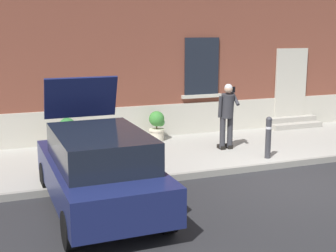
{
  "coord_description": "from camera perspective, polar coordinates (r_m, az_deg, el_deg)",
  "views": [
    {
      "loc": [
        -5.94,
        -8.22,
        3.27
      ],
      "look_at": [
        -2.22,
        1.6,
        1.1
      ],
      "focal_mm": 49.86,
      "sensor_mm": 36.0,
      "label": 1
    }
  ],
  "objects": [
    {
      "name": "ground_plane",
      "position": [
        10.66,
        14.46,
        -6.58
      ],
      "size": [
        80.0,
        80.0,
        0.0
      ],
      "primitive_type": "plane",
      "color": "#232326"
    },
    {
      "name": "sidewalk",
      "position": [
        12.92,
        7.35,
        -2.74
      ],
      "size": [
        24.0,
        3.6,
        0.15
      ],
      "primitive_type": "cube",
      "color": "#99968E",
      "rests_on": "ground"
    },
    {
      "name": "curb_edge",
      "position": [
        11.38,
        11.76,
        -4.89
      ],
      "size": [
        24.0,
        0.12,
        0.15
      ],
      "primitive_type": "cube",
      "color": "gray",
      "rests_on": "ground"
    },
    {
      "name": "building_facade",
      "position": [
        14.77,
        3.1,
        13.43
      ],
      "size": [
        24.0,
        1.52,
        7.5
      ],
      "color": "brown",
      "rests_on": "ground"
    },
    {
      "name": "entrance_stoop",
      "position": [
        15.81,
        14.99,
        0.37
      ],
      "size": [
        1.8,
        0.64,
        0.32
      ],
      "color": "#9E998E",
      "rests_on": "sidewalk"
    },
    {
      "name": "hatchback_car_navy",
      "position": [
        8.62,
        -8.42,
        -5.1
      ],
      "size": [
        1.84,
        4.09,
        2.34
      ],
      "color": "#161E4C",
      "rests_on": "ground"
    },
    {
      "name": "bollard_near_person",
      "position": [
        11.72,
        12.17,
        -1.19
      ],
      "size": [
        0.15,
        0.15,
        1.04
      ],
      "color": "#333338",
      "rests_on": "sidewalk"
    },
    {
      "name": "bollard_far_left",
      "position": [
        10.07,
        -9.79,
        -3.21
      ],
      "size": [
        0.15,
        0.15,
        1.04
      ],
      "color": "#333338",
      "rests_on": "sidewalk"
    },
    {
      "name": "person_on_phone",
      "position": [
        12.34,
        7.23,
        1.7
      ],
      "size": [
        0.51,
        0.46,
        1.75
      ],
      "rotation": [
        0.0,
        0.0,
        -0.17
      ],
      "color": "#2D2D33",
      "rests_on": "sidewalk"
    },
    {
      "name": "planter_terracotta",
      "position": [
        12.57,
        -12.13,
        -0.84
      ],
      "size": [
        0.44,
        0.44,
        0.86
      ],
      "color": "#B25B38",
      "rests_on": "sidewalk"
    },
    {
      "name": "planter_cream",
      "position": [
        13.3,
        -1.36,
        0.11
      ],
      "size": [
        0.44,
        0.44,
        0.86
      ],
      "color": "beige",
      "rests_on": "sidewalk"
    }
  ]
}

